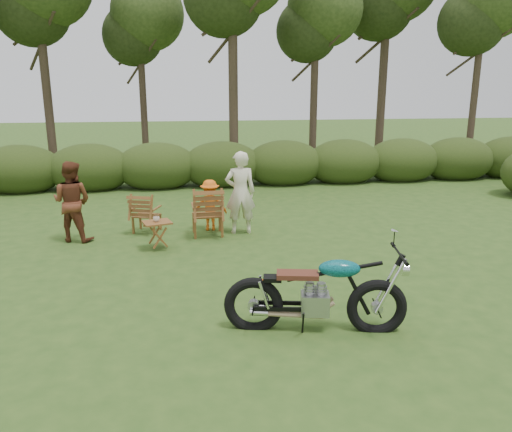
{
  "coord_description": "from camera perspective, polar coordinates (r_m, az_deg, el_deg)",
  "views": [
    {
      "loc": [
        -1.39,
        -6.53,
        3.03
      ],
      "look_at": [
        -0.1,
        1.55,
        0.9
      ],
      "focal_mm": 35.0,
      "sensor_mm": 36.0,
      "label": 1
    }
  ],
  "objects": [
    {
      "name": "ground",
      "position": [
        7.33,
        2.74,
        -9.83
      ],
      "size": [
        80.0,
        80.0,
        0.0
      ],
      "primitive_type": "plane",
      "color": "#284617",
      "rests_on": "ground"
    },
    {
      "name": "tree_line",
      "position": [
        16.39,
        -2.54,
        17.29
      ],
      "size": [
        22.52,
        11.62,
        8.14
      ],
      "color": "#33261C",
      "rests_on": "ground"
    },
    {
      "name": "motorcycle",
      "position": [
        6.63,
        6.65,
        -12.7
      ],
      "size": [
        2.31,
        1.26,
        1.25
      ],
      "primitive_type": null,
      "rotation": [
        0.0,
        0.0,
        -0.2
      ],
      "color": "#0B9198",
      "rests_on": "ground"
    },
    {
      "name": "lawn_chair_right",
      "position": [
        10.56,
        -5.52,
        -2.15
      ],
      "size": [
        0.72,
        0.72,
        1.03
      ],
      "primitive_type": null,
      "rotation": [
        0.0,
        0.0,
        3.16
      ],
      "color": "brown",
      "rests_on": "ground"
    },
    {
      "name": "lawn_chair_left",
      "position": [
        11.0,
        -12.29,
        -1.75
      ],
      "size": [
        0.75,
        0.75,
        0.85
      ],
      "primitive_type": null,
      "rotation": [
        0.0,
        0.0,
        2.81
      ],
      "color": "brown",
      "rests_on": "ground"
    },
    {
      "name": "side_table",
      "position": [
        9.71,
        -11.17,
        -2.19
      ],
      "size": [
        0.63,
        0.58,
        0.55
      ],
      "primitive_type": null,
      "rotation": [
        0.0,
        0.0,
        0.29
      ],
      "color": "brown",
      "rests_on": "ground"
    },
    {
      "name": "cup",
      "position": [
        9.63,
        -11.32,
        -0.35
      ],
      "size": [
        0.14,
        0.14,
        0.1
      ],
      "primitive_type": "imported",
      "rotation": [
        0.0,
        0.0,
        0.16
      ],
      "color": "beige",
      "rests_on": "side_table"
    },
    {
      "name": "adult_a",
      "position": [
        10.67,
        -1.76,
        -1.91
      ],
      "size": [
        0.64,
        0.43,
        1.75
      ],
      "primitive_type": "imported",
      "rotation": [
        0.0,
        0.0,
        3.12
      ],
      "color": "beige",
      "rests_on": "ground"
    },
    {
      "name": "adult_b",
      "position": [
        10.79,
        -19.92,
        -2.62
      ],
      "size": [
        0.94,
        0.83,
        1.62
      ],
      "primitive_type": "imported",
      "rotation": [
        0.0,
        0.0,
        2.82
      ],
      "color": "brown",
      "rests_on": "ground"
    },
    {
      "name": "child",
      "position": [
        10.93,
        -5.21,
        -1.57
      ],
      "size": [
        0.73,
        0.45,
        1.11
      ],
      "primitive_type": "imported",
      "rotation": [
        0.0,
        0.0,
        3.09
      ],
      "color": "orange",
      "rests_on": "ground"
    }
  ]
}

